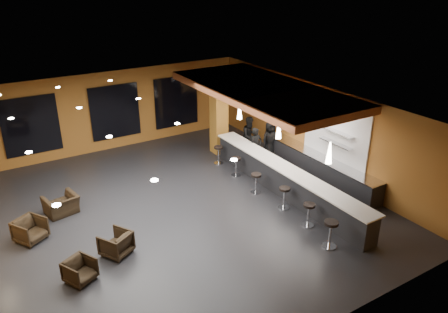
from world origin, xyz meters
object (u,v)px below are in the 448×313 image
prep_counter (317,166)px  bar_stool_1 (309,212)px  bar_stool_2 (284,195)px  bar_stool_5 (219,153)px  pendant_2 (240,111)px  staff_c (270,140)px  armchair_b (116,243)px  pendant_1 (279,129)px  bar_stool_4 (236,164)px  bar_counter (285,181)px  column (219,114)px  armchair_c (30,230)px  staff_a (256,147)px  bar_stool_3 (256,181)px  armchair_a (80,270)px  pendant_0 (329,153)px  bar_stool_0 (331,231)px  staff_b (250,136)px  armchair_d (61,205)px

prep_counter → bar_stool_1: 3.72m
bar_stool_2 → bar_stool_1: bearing=-91.8°
bar_stool_5 → pendant_2: bearing=-38.3°
staff_c → armchair_b: (-7.93, -3.25, -0.46)m
pendant_1 → bar_stool_2: (-0.66, -1.30, -1.85)m
bar_stool_4 → bar_counter: bearing=-72.8°
column → bar_stool_1: size_ratio=4.48×
bar_counter → armchair_c: bar_counter is taller
prep_counter → armchair_c: (-10.36, 1.19, -0.07)m
pendant_1 → staff_a: 2.65m
pendant_1 → bar_stool_3: size_ratio=0.92×
prep_counter → bar_counter: bearing=-166.0°
prep_counter → armchair_a: (-9.58, -1.45, -0.11)m
bar_stool_5 → pendant_0: bearing=-83.1°
bar_stool_0 → bar_stool_2: size_ratio=1.10×
column → staff_b: column is taller
column → bar_stool_4: bearing=-105.5°
armchair_d → prep_counter: bearing=154.8°
bar_counter → pendant_2: bearing=90.0°
armchair_b → pendant_0: bearing=134.9°
pendant_2 → staff_c: bearing=-2.3°
armchair_d → bar_stool_4: size_ratio=1.32×
bar_counter → armchair_d: 7.73m
armchair_a → bar_stool_0: bearing=-46.5°
bar_stool_3 → prep_counter: bearing=-2.1°
armchair_a → bar_stool_1: bearing=-36.5°
column → staff_c: bearing=-47.2°
bar_counter → prep_counter: bar_counter is taller
column → armchair_c: bearing=-160.8°
staff_c → bar_stool_4: staff_c is taller
bar_stool_4 → armchair_b: bearing=-156.5°
armchair_a → bar_stool_3: bar_stool_3 is taller
pendant_1 → armchair_b: (-6.39, -0.81, -1.99)m
staff_c → armchair_c: size_ratio=2.03×
column → armchair_b: 8.18m
armchair_c → bar_stool_3: bearing=-39.5°
armchair_b → armchair_c: (-1.96, 2.00, 0.01)m
bar_stool_1 → bar_stool_4: (0.03, 4.24, -0.01)m
pendant_1 → bar_stool_3: pendant_1 is taller
armchair_a → bar_stool_3: size_ratio=0.93×
bar_stool_3 → bar_stool_5: 2.93m
column → armchair_d: size_ratio=3.45×
staff_b → armchair_d: size_ratio=1.69×
bar_counter → armchair_c: bearing=168.6°
bar_counter → pendant_2: (0.00, 3.00, 1.85)m
staff_c → bar_stool_0: bearing=-111.7°
armchair_b → bar_stool_1: 5.96m
armchair_d → bar_stool_3: bearing=149.8°
column → staff_b: bearing=-43.0°
armchair_d → bar_stool_0: bearing=124.8°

